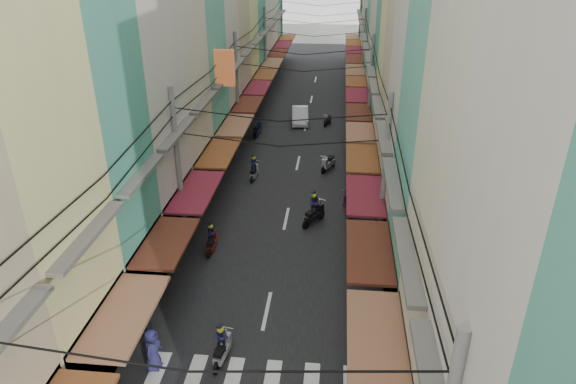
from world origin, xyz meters
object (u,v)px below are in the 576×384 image
Objects in this scene: white_car at (300,122)px; bicycle at (429,281)px; market_umbrella at (418,254)px; traffic_sign at (395,233)px.

white_car is 2.61× the size of bicycle.
market_umbrella reaches higher than white_car.
bicycle is at bearing 56.43° from market_umbrella.
white_car is at bearing 106.13° from market_umbrella.
white_car is 22.82m from traffic_sign.
bicycle is at bearing -4.80° from traffic_sign.
bicycle is 2.94m from traffic_sign.
traffic_sign reaches higher than bicycle.
white_car reaches higher than bicycle.
white_car is 23.36m from bicycle.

